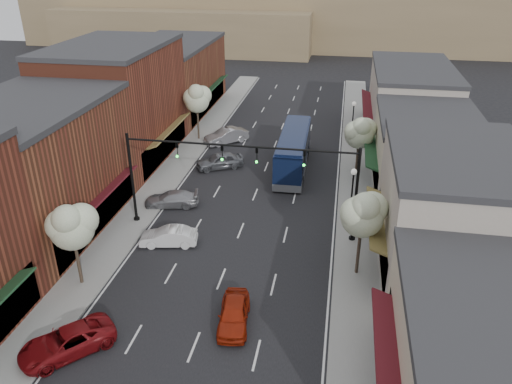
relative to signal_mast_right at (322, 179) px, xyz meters
The scene contains 29 objects.
ground 10.81m from the signal_mast_right, 125.10° to the right, with size 160.00×160.00×0.00m, color black.
sidewalk_left 18.10m from the signal_mast_right, 143.17° to the left, with size 2.80×73.00×0.15m, color gray.
sidewalk_right 11.78m from the signal_mast_right, 75.18° to the left, with size 2.80×73.00×0.15m, color gray.
curb_left 17.04m from the signal_mast_right, 140.24° to the left, with size 0.25×73.00×0.17m, color gray.
curb_right 11.53m from the signal_mast_right, 82.52° to the left, with size 0.25×73.00×0.17m, color gray.
bldg_left_midnear 19.95m from the signal_mast_right, behind, with size 10.14×14.10×9.40m.
bldg_left_midfar 23.22m from the signal_mast_right, 148.85° to the left, with size 10.14×14.10×10.90m.
bldg_left_far 34.32m from the signal_mast_right, 125.32° to the left, with size 10.14×18.10×8.40m.
bldg_right_near 16.25m from the signal_mast_right, 60.04° to the right, with size 9.14×12.10×5.90m.
bldg_right_midnear 8.37m from the signal_mast_right, 13.86° to the right, with size 9.14×12.10×7.90m.
bldg_right_midfar 12.94m from the signal_mast_right, 51.07° to the left, with size 9.14×12.10×6.40m.
bldg_right_far 25.35m from the signal_mast_right, 71.37° to the left, with size 9.14×16.10×7.40m.
hill_far 82.21m from the signal_mast_right, 93.92° to the left, with size 120.00×30.00×12.00m, color #7A6647.
hill_near 76.41m from the signal_mast_right, 113.63° to the left, with size 50.00×20.00×8.00m, color #7A6647.
signal_mast_right is the anchor object (origin of this frame).
signal_mast_left 11.24m from the signal_mast_right, behind, with size 8.22×0.46×7.00m.
tree_right_near 4.89m from the signal_mast_right, 56.09° to the right, with size 2.85×2.65×5.95m.
tree_right_far 12.27m from the signal_mast_right, 77.15° to the left, with size 2.85×2.65×5.43m.
tree_left_near 16.05m from the signal_mast_right, 149.86° to the right, with size 2.85×2.65×5.69m.
tree_left_far 22.68m from the signal_mast_right, 127.71° to the left, with size 2.85×2.65×6.13m.
lamp_post_near 3.69m from the signal_mast_right, 48.95° to the left, with size 0.44×0.44×4.44m.
lamp_post_far 20.19m from the signal_mast_right, 83.78° to the left, with size 0.44×0.44×4.44m.
coach_bus 12.84m from the signal_mast_right, 104.45° to the left, with size 2.65×11.30×3.45m.
red_hatchback 11.34m from the signal_mast_right, 111.84° to the right, with size 1.61×4.00×1.36m, color maroon.
parked_car_a 18.33m from the signal_mast_right, 131.33° to the right, with size 2.19×4.76×1.32m, color maroon.
parked_car_b 11.22m from the signal_mast_right, 164.86° to the right, with size 1.37×3.94×1.30m, color white.
parked_car_c 12.80m from the signal_mast_right, 166.50° to the left, with size 1.73×4.27×1.24m, color #97989D.
parked_car_d 15.23m from the signal_mast_right, 132.05° to the left, with size 1.77×4.41×1.50m, color slate.
parked_car_e 20.97m from the signal_mast_right, 121.54° to the left, with size 1.64×4.70×1.55m, color #9E9EA3.
Camera 1 is at (6.61, -22.76, 18.62)m, focal length 35.00 mm.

